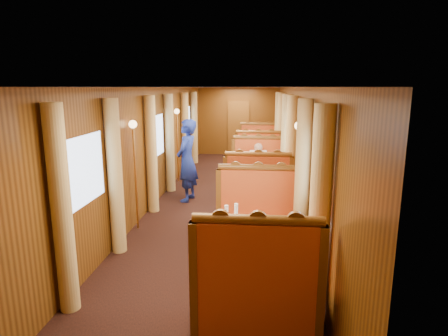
# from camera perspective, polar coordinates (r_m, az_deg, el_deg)

# --- Properties ---
(floor) EXTENTS (3.00, 12.00, 0.01)m
(floor) POSITION_cam_1_polar(r_m,az_deg,el_deg) (8.40, -0.04, -5.11)
(floor) COLOR black
(floor) RESTS_ON ground
(ceiling) EXTENTS (3.00, 12.00, 0.01)m
(ceiling) POSITION_cam_1_polar(r_m,az_deg,el_deg) (8.01, -0.04, 12.22)
(ceiling) COLOR silver
(ceiling) RESTS_ON wall_left
(wall_far) EXTENTS (3.00, 0.01, 2.50)m
(wall_far) POSITION_cam_1_polar(r_m,az_deg,el_deg) (14.06, 2.22, 7.10)
(wall_far) COLOR brown
(wall_far) RESTS_ON floor
(wall_near) EXTENTS (3.00, 0.01, 2.50)m
(wall_near) POSITION_cam_1_polar(r_m,az_deg,el_deg) (2.45, -13.76, -18.76)
(wall_near) COLOR brown
(wall_near) RESTS_ON floor
(wall_left) EXTENTS (0.01, 12.00, 2.50)m
(wall_left) POSITION_cam_1_polar(r_m,az_deg,el_deg) (8.38, -10.33, 3.44)
(wall_left) COLOR brown
(wall_left) RESTS_ON floor
(wall_right) EXTENTS (0.01, 12.00, 2.50)m
(wall_right) POSITION_cam_1_polar(r_m,az_deg,el_deg) (8.11, 10.58, 3.14)
(wall_right) COLOR brown
(wall_right) RESTS_ON floor
(doorway_far) EXTENTS (0.80, 0.04, 2.00)m
(doorway_far) POSITION_cam_1_polar(r_m,az_deg,el_deg) (14.05, 2.21, 6.07)
(doorway_far) COLOR brown
(doorway_far) RESTS_ON floor
(table_near) EXTENTS (1.05, 0.72, 0.75)m
(table_near) POSITION_cam_1_polar(r_m,az_deg,el_deg) (4.96, 5.01, -13.20)
(table_near) COLOR white
(table_near) RESTS_ON floor
(banquette_near_fwd) EXTENTS (1.30, 0.55, 1.34)m
(banquette_near_fwd) POSITION_cam_1_polar(r_m,az_deg,el_deg) (4.04, 4.94, -18.75)
(banquette_near_fwd) COLOR red
(banquette_near_fwd) RESTS_ON floor
(banquette_near_aft) EXTENTS (1.30, 0.55, 1.34)m
(banquette_near_aft) POSITION_cam_1_polar(r_m,az_deg,el_deg) (5.87, 5.08, -8.53)
(banquette_near_aft) COLOR red
(banquette_near_aft) RESTS_ON floor
(table_mid) EXTENTS (1.05, 0.72, 0.75)m
(table_mid) POSITION_cam_1_polar(r_m,az_deg,el_deg) (8.26, 5.15, -2.75)
(table_mid) COLOR white
(table_mid) RESTS_ON floor
(banquette_mid_fwd) EXTENTS (1.30, 0.55, 1.34)m
(banquette_mid_fwd) POSITION_cam_1_polar(r_m,az_deg,el_deg) (7.27, 5.13, -4.43)
(banquette_mid_fwd) COLOR red
(banquette_mid_fwd) RESTS_ON floor
(banquette_mid_aft) EXTENTS (1.30, 0.55, 1.34)m
(banquette_mid_aft) POSITION_cam_1_polar(r_m,az_deg,el_deg) (9.23, 5.18, -0.83)
(banquette_mid_aft) COLOR red
(banquette_mid_aft) RESTS_ON floor
(table_far) EXTENTS (1.05, 0.72, 0.75)m
(table_far) POSITION_cam_1_polar(r_m,az_deg,el_deg) (11.68, 5.21, 1.68)
(table_far) COLOR white
(table_far) RESTS_ON floor
(banquette_far_fwd) EXTENTS (1.30, 0.55, 1.34)m
(banquette_far_fwd) POSITION_cam_1_polar(r_m,az_deg,el_deg) (10.67, 5.20, 0.94)
(banquette_far_fwd) COLOR red
(banquette_far_fwd) RESTS_ON floor
(banquette_far_aft) EXTENTS (1.30, 0.55, 1.34)m
(banquette_far_aft) POSITION_cam_1_polar(r_m,az_deg,el_deg) (12.67, 5.23, 2.73)
(banquette_far_aft) COLOR red
(banquette_far_aft) RESTS_ON floor
(tea_tray) EXTENTS (0.35, 0.28, 0.01)m
(tea_tray) POSITION_cam_1_polar(r_m,az_deg,el_deg) (4.75, 3.64, -9.34)
(tea_tray) COLOR silver
(tea_tray) RESTS_ON table_near
(teapot_left) EXTENTS (0.19, 0.17, 0.13)m
(teapot_left) POSITION_cam_1_polar(r_m,az_deg,el_deg) (4.66, 2.90, -9.01)
(teapot_left) COLOR silver
(teapot_left) RESTS_ON tea_tray
(teapot_right) EXTENTS (0.17, 0.15, 0.12)m
(teapot_right) POSITION_cam_1_polar(r_m,az_deg,el_deg) (4.66, 4.84, -9.12)
(teapot_right) COLOR silver
(teapot_right) RESTS_ON tea_tray
(teapot_back) EXTENTS (0.20, 0.18, 0.13)m
(teapot_back) POSITION_cam_1_polar(r_m,az_deg,el_deg) (4.83, 4.25, -8.24)
(teapot_back) COLOR silver
(teapot_back) RESTS_ON tea_tray
(fruit_plate) EXTENTS (0.24, 0.24, 0.05)m
(fruit_plate) POSITION_cam_1_polar(r_m,az_deg,el_deg) (4.71, 8.98, -9.48)
(fruit_plate) COLOR white
(fruit_plate) RESTS_ON table_near
(cup_inboard) EXTENTS (0.08, 0.08, 0.26)m
(cup_inboard) POSITION_cam_1_polar(r_m,az_deg,el_deg) (4.87, 0.37, -7.49)
(cup_inboard) COLOR white
(cup_inboard) RESTS_ON table_near
(cup_outboard) EXTENTS (0.08, 0.08, 0.26)m
(cup_outboard) POSITION_cam_1_polar(r_m,az_deg,el_deg) (4.95, 1.85, -7.18)
(cup_outboard) COLOR white
(cup_outboard) RESTS_ON table_near
(rose_vase_mid) EXTENTS (0.06, 0.06, 0.36)m
(rose_vase_mid) POSITION_cam_1_polar(r_m,az_deg,el_deg) (8.12, 5.00, 1.01)
(rose_vase_mid) COLOR silver
(rose_vase_mid) RESTS_ON table_mid
(rose_vase_far) EXTENTS (0.06, 0.06, 0.36)m
(rose_vase_far) POSITION_cam_1_polar(r_m,az_deg,el_deg) (11.62, 5.16, 4.39)
(rose_vase_far) COLOR silver
(rose_vase_far) RESTS_ON table_far
(window_left_near) EXTENTS (0.01, 1.20, 0.90)m
(window_left_near) POSITION_cam_1_polar(r_m,az_deg,el_deg) (5.11, -20.67, -0.44)
(window_left_near) COLOR #96ADCE
(window_left_near) RESTS_ON wall_left
(curtain_left_near_a) EXTENTS (0.22, 0.22, 2.35)m
(curtain_left_near_a) POSITION_cam_1_polar(r_m,az_deg,el_deg) (4.46, -23.51, -6.09)
(curtain_left_near_a) COLOR #DEC071
(curtain_left_near_a) RESTS_ON floor
(curtain_left_near_b) EXTENTS (0.22, 0.22, 2.35)m
(curtain_left_near_b) POSITION_cam_1_polar(r_m,az_deg,el_deg) (5.82, -16.24, -1.43)
(curtain_left_near_b) COLOR #DEC071
(curtain_left_near_b) RESTS_ON floor
(window_right_near) EXTENTS (0.01, 1.20, 0.90)m
(window_right_near) POSITION_cam_1_polar(r_m,az_deg,el_deg) (4.66, 14.33, -1.18)
(window_right_near) COLOR #96ADCE
(window_right_near) RESTS_ON wall_right
(curtain_right_near_a) EXTENTS (0.22, 0.22, 2.35)m
(curtain_right_near_a) POSITION_cam_1_polar(r_m,az_deg,el_deg) (3.98, 14.35, -7.61)
(curtain_right_near_a) COLOR #DEC071
(curtain_right_near_a) RESTS_ON floor
(curtain_right_near_b) EXTENTS (0.22, 0.22, 2.35)m
(curtain_right_near_b) POSITION_cam_1_polar(r_m,az_deg,el_deg) (5.46, 11.84, -2.08)
(curtain_right_near_b) COLOR #DEC071
(curtain_right_near_b) RESTS_ON floor
(window_left_mid) EXTENTS (0.01, 1.20, 0.90)m
(window_left_mid) POSITION_cam_1_polar(r_m,az_deg,el_deg) (8.35, -10.28, 4.80)
(window_left_mid) COLOR #96ADCE
(window_left_mid) RESTS_ON wall_left
(curtain_left_mid_a) EXTENTS (0.22, 0.22, 2.35)m
(curtain_left_mid_a) POSITION_cam_1_polar(r_m,az_deg,el_deg) (7.62, -10.99, 1.98)
(curtain_left_mid_a) COLOR #DEC071
(curtain_left_mid_a) RESTS_ON floor
(curtain_left_mid_b) EXTENTS (0.22, 0.22, 2.35)m
(curtain_left_mid_b) POSITION_cam_1_polar(r_m,az_deg,el_deg) (9.11, -8.28, 3.72)
(curtain_left_mid_b) COLOR #DEC071
(curtain_left_mid_b) RESTS_ON floor
(window_right_mid) EXTENTS (0.01, 1.20, 0.90)m
(window_right_mid) POSITION_cam_1_polar(r_m,az_deg,el_deg) (8.08, 10.53, 4.55)
(window_right_mid) COLOR #96ADCE
(window_right_mid) RESTS_ON wall_right
(curtain_right_mid_a) EXTENTS (0.22, 0.22, 2.35)m
(curtain_right_mid_a) POSITION_cam_1_polar(r_m,az_deg,el_deg) (7.35, 10.17, 1.64)
(curtain_right_mid_a) COLOR #DEC071
(curtain_right_mid_a) RESTS_ON floor
(curtain_right_mid_b) EXTENTS (0.22, 0.22, 2.35)m
(curtain_right_mid_b) POSITION_cam_1_polar(r_m,az_deg,el_deg) (8.88, 9.34, 3.47)
(curtain_right_mid_b) COLOR #DEC071
(curtain_right_mid_b) RESTS_ON floor
(window_left_far) EXTENTS (0.01, 1.20, 0.90)m
(window_left_far) POSITION_cam_1_polar(r_m,az_deg,el_deg) (11.74, -5.74, 7.02)
(window_left_far) COLOR #96ADCE
(window_left_far) RESTS_ON wall_left
(curtain_left_far_a) EXTENTS (0.22, 0.22, 2.35)m
(curtain_left_far_a) POSITION_cam_1_polar(r_m,az_deg,el_deg) (10.99, -5.94, 5.22)
(curtain_left_far_a) COLOR #DEC071
(curtain_left_far_a) RESTS_ON floor
(curtain_left_far_b) EXTENTS (0.22, 0.22, 2.35)m
(curtain_left_far_b) POSITION_cam_1_polar(r_m,az_deg,el_deg) (12.51, -4.57, 6.10)
(curtain_left_far_b) COLOR #DEC071
(curtain_left_far_b) RESTS_ON floor
(window_right_far) EXTENTS (0.01, 1.20, 0.90)m
(window_right_far) POSITION_cam_1_polar(r_m,az_deg,el_deg) (11.55, 8.99, 6.85)
(window_right_far) COLOR #96ADCE
(window_right_far) RESTS_ON wall_right
(curtain_right_far_a) EXTENTS (0.22, 0.22, 2.35)m
(curtain_right_far_a) POSITION_cam_1_polar(r_m,az_deg,el_deg) (10.80, 8.64, 5.03)
(curtain_right_far_a) COLOR #DEC071
(curtain_right_far_a) RESTS_ON floor
(curtain_right_far_b) EXTENTS (0.22, 0.22, 2.35)m
(curtain_right_far_b) POSITION_cam_1_polar(r_m,az_deg,el_deg) (12.35, 8.23, 5.93)
(curtain_right_far_b) COLOR #DEC071
(curtain_right_far_b) RESTS_ON floor
(sconce_left_fore) EXTENTS (0.14, 0.14, 1.95)m
(sconce_left_fore) POSITION_cam_1_polar(r_m,az_deg,el_deg) (6.68, -13.51, 2.26)
(sconce_left_fore) COLOR #BF8C3F
(sconce_left_fore) RESTS_ON floor
(sconce_right_fore) EXTENTS (0.14, 0.14, 1.95)m
(sconce_right_fore) POSITION_cam_1_polar(r_m,az_deg,el_deg) (6.36, 11.14, 1.89)
(sconce_right_fore) COLOR #BF8C3F
(sconce_right_fore) RESTS_ON floor
(sconce_left_aft) EXTENTS (0.14, 0.14, 1.95)m
(sconce_left_aft) POSITION_cam_1_polar(r_m,az_deg,el_deg) (10.02, -7.15, 5.73)
(sconce_left_aft) COLOR #BF8C3F
(sconce_left_aft) RESTS_ON floor
(sconce_right_aft) EXTENTS (0.14, 0.14, 1.95)m
(sconce_right_aft) POSITION_cam_1_polar(r_m,az_deg,el_deg) (9.82, 9.11, 5.54)
(sconce_right_aft) COLOR #BF8C3F
(sconce_right_aft) RESTS_ON floor
(steward) EXTENTS (0.54, 0.73, 1.83)m
(steward) POSITION_cam_1_polar(r_m,az_deg,el_deg) (8.29, -5.64, 1.12)
(steward) COLOR navy
(steward) RESTS_ON floor
(passenger) EXTENTS (0.40, 0.44, 0.76)m
(passenger) POSITION_cam_1_polar(r_m,az_deg,el_deg) (8.91, 5.21, 0.78)
(passenger) COLOR beige
(passenger) RESTS_ON banquette_mid_aft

